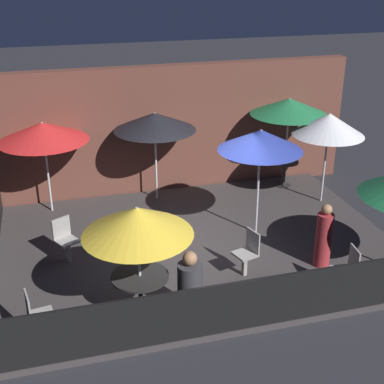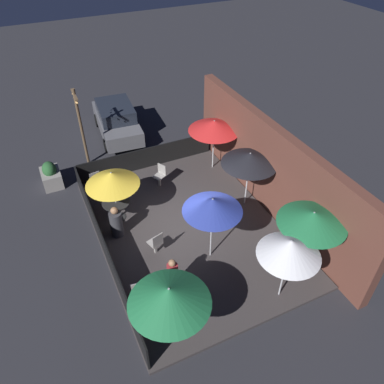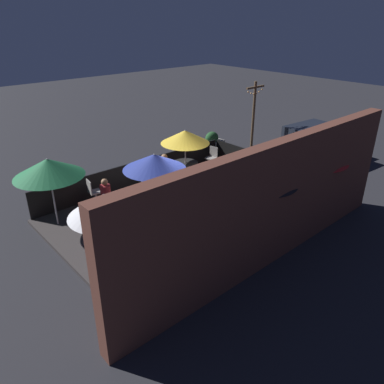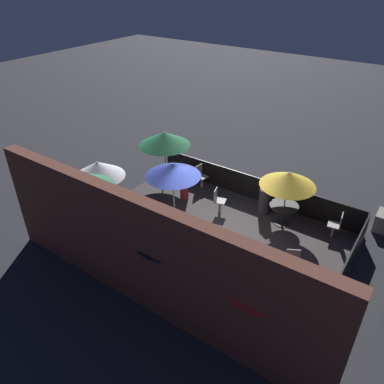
{
  "view_description": "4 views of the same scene",
  "coord_description": "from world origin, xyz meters",
  "px_view_note": "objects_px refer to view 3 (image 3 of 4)",
  "views": [
    {
      "loc": [
        -2.83,
        -9.81,
        5.89
      ],
      "look_at": [
        0.01,
        0.44,
        1.16
      ],
      "focal_mm": 50.0,
      "sensor_mm": 36.0,
      "label": 1
    },
    {
      "loc": [
        8.63,
        -3.94,
        9.54
      ],
      "look_at": [
        -0.76,
        0.49,
        1.07
      ],
      "focal_mm": 35.0,
      "sensor_mm": 36.0,
      "label": 2
    },
    {
      "loc": [
        7.18,
        8.27,
        6.09
      ],
      "look_at": [
        0.14,
        0.29,
        1.02
      ],
      "focal_mm": 35.0,
      "sensor_mm": 36.0,
      "label": 3
    },
    {
      "loc": [
        -5.08,
        8.46,
        7.98
      ],
      "look_at": [
        1.04,
        -0.39,
        1.34
      ],
      "focal_mm": 35.0,
      "sensor_mm": 36.0,
      "label": 4
    }
  ],
  "objects_px": {
    "patio_umbrella_2": "(48,168)",
    "patron_0": "(106,200)",
    "patio_chair_2": "(212,157)",
    "parked_car_0": "(310,143)",
    "dining_table_0": "(185,166)",
    "patio_chair_3": "(246,177)",
    "light_post": "(253,117)",
    "patio_umbrella_0": "(185,137)",
    "patio_umbrella_4": "(154,162)",
    "patio_umbrella_3": "(261,175)",
    "patron_1": "(165,171)",
    "patio_umbrella_6": "(315,154)",
    "patio_umbrella_1": "(153,209)",
    "patio_chair_0": "(93,191)",
    "patio_chair_1": "(148,190)",
    "patio_umbrella_5": "(105,205)",
    "planter_box": "(212,144)",
    "dining_table_1": "(156,271)"
  },
  "relations": [
    {
      "from": "patio_umbrella_2",
      "to": "patron_0",
      "type": "distance_m",
      "value": 2.02
    },
    {
      "from": "patio_umbrella_1",
      "to": "patio_umbrella_4",
      "type": "xyz_separation_m",
      "value": [
        -1.72,
        -2.29,
        -0.02
      ]
    },
    {
      "from": "patio_umbrella_4",
      "to": "planter_box",
      "type": "distance_m",
      "value": 7.69
    },
    {
      "from": "patio_umbrella_6",
      "to": "patio_chair_3",
      "type": "xyz_separation_m",
      "value": [
        0.22,
        -2.49,
        -1.51
      ]
    },
    {
      "from": "patron_0",
      "to": "patio_umbrella_3",
      "type": "bearing_deg",
      "value": -90.25
    },
    {
      "from": "patio_umbrella_0",
      "to": "patio_chair_3",
      "type": "distance_m",
      "value": 2.75
    },
    {
      "from": "patio_umbrella_4",
      "to": "patio_chair_0",
      "type": "bearing_deg",
      "value": -75.64
    },
    {
      "from": "patio_umbrella_3",
      "to": "light_post",
      "type": "distance_m",
      "value": 7.21
    },
    {
      "from": "patio_chair_3",
      "to": "planter_box",
      "type": "xyz_separation_m",
      "value": [
        -2.07,
        -3.96,
        -0.17
      ]
    },
    {
      "from": "patio_umbrella_4",
      "to": "dining_table_1",
      "type": "bearing_deg",
      "value": 53.08
    },
    {
      "from": "patio_umbrella_6",
      "to": "patio_chair_2",
      "type": "height_order",
      "value": "patio_umbrella_6"
    },
    {
      "from": "patio_umbrella_1",
      "to": "dining_table_0",
      "type": "relative_size",
      "value": 2.43
    },
    {
      "from": "patio_umbrella_0",
      "to": "planter_box",
      "type": "xyz_separation_m",
      "value": [
        -3.22,
        -1.83,
        -1.45
      ]
    },
    {
      "from": "patio_umbrella_1",
      "to": "light_post",
      "type": "distance_m",
      "value": 10.04
    },
    {
      "from": "patio_umbrella_5",
      "to": "patio_chair_3",
      "type": "xyz_separation_m",
      "value": [
        -6.44,
        -1.23,
        -1.52
      ]
    },
    {
      "from": "light_post",
      "to": "dining_table_0",
      "type": "bearing_deg",
      "value": 2.11
    },
    {
      "from": "dining_table_1",
      "to": "patio_chair_3",
      "type": "distance_m",
      "value": 6.37
    },
    {
      "from": "patio_umbrella_1",
      "to": "dining_table_0",
      "type": "distance_m",
      "value": 6.75
    },
    {
      "from": "dining_table_1",
      "to": "planter_box",
      "type": "relative_size",
      "value": 0.67
    },
    {
      "from": "dining_table_0",
      "to": "light_post",
      "type": "xyz_separation_m",
      "value": [
        -4.12,
        -0.15,
        1.25
      ]
    },
    {
      "from": "patio_umbrella_0",
      "to": "dining_table_0",
      "type": "height_order",
      "value": "patio_umbrella_0"
    },
    {
      "from": "patio_umbrella_1",
      "to": "planter_box",
      "type": "distance_m",
      "value": 10.36
    },
    {
      "from": "patio_chair_0",
      "to": "patio_chair_1",
      "type": "relative_size",
      "value": 1.03
    },
    {
      "from": "patio_umbrella_1",
      "to": "patio_chair_0",
      "type": "bearing_deg",
      "value": -101.71
    },
    {
      "from": "patio_umbrella_2",
      "to": "patio_umbrella_6",
      "type": "bearing_deg",
      "value": 144.55
    },
    {
      "from": "patio_chair_1",
      "to": "planter_box",
      "type": "xyz_separation_m",
      "value": [
        -5.45,
        -2.48,
        -0.16
      ]
    },
    {
      "from": "patio_umbrella_4",
      "to": "parked_car_0",
      "type": "xyz_separation_m",
      "value": [
        -8.97,
        -0.46,
        -1.47
      ]
    },
    {
      "from": "patio_umbrella_2",
      "to": "patron_1",
      "type": "distance_m",
      "value": 4.61
    },
    {
      "from": "patio_umbrella_4",
      "to": "patio_umbrella_0",
      "type": "bearing_deg",
      "value": -143.83
    },
    {
      "from": "patio_chair_2",
      "to": "parked_car_0",
      "type": "bearing_deg",
      "value": 144.5
    },
    {
      "from": "patio_umbrella_3",
      "to": "planter_box",
      "type": "bearing_deg",
      "value": -124.76
    },
    {
      "from": "patio_umbrella_1",
      "to": "patio_umbrella_6",
      "type": "relative_size",
      "value": 1.08
    },
    {
      "from": "patio_umbrella_0",
      "to": "planter_box",
      "type": "relative_size",
      "value": 1.89
    },
    {
      "from": "patio_umbrella_5",
      "to": "patio_chair_1",
      "type": "xyz_separation_m",
      "value": [
        -3.06,
        -2.71,
        -1.52
      ]
    },
    {
      "from": "dining_table_1",
      "to": "patron_1",
      "type": "distance_m",
      "value": 6.18
    },
    {
      "from": "patio_umbrella_0",
      "to": "dining_table_1",
      "type": "bearing_deg",
      "value": 43.46
    },
    {
      "from": "patio_umbrella_0",
      "to": "patio_umbrella_2",
      "type": "height_order",
      "value": "patio_umbrella_2"
    },
    {
      "from": "patio_umbrella_4",
      "to": "patio_chair_3",
      "type": "relative_size",
      "value": 2.59
    },
    {
      "from": "patio_umbrella_6",
      "to": "patron_0",
      "type": "height_order",
      "value": "patio_umbrella_6"
    },
    {
      "from": "dining_table_1",
      "to": "planter_box",
      "type": "bearing_deg",
      "value": -141.53
    },
    {
      "from": "patio_umbrella_3",
      "to": "patio_umbrella_4",
      "type": "xyz_separation_m",
      "value": [
        1.78,
        -2.41,
        0.14
      ]
    },
    {
      "from": "patio_umbrella_0",
      "to": "patron_0",
      "type": "xyz_separation_m",
      "value": [
        3.81,
        0.58,
        -1.18
      ]
    },
    {
      "from": "dining_table_0",
      "to": "patio_chair_3",
      "type": "height_order",
      "value": "patio_chair_3"
    },
    {
      "from": "patio_umbrella_6",
      "to": "parked_car_0",
      "type": "xyz_separation_m",
      "value": [
        -4.55,
        -2.86,
        -1.3
      ]
    },
    {
      "from": "patio_umbrella_3",
      "to": "patron_0",
      "type": "distance_m",
      "value": 5.0
    },
    {
      "from": "patio_umbrella_1",
      "to": "light_post",
      "type": "xyz_separation_m",
      "value": [
        -8.88,
        -4.66,
        -0.36
      ]
    },
    {
      "from": "patio_umbrella_3",
      "to": "patio_umbrella_5",
      "type": "relative_size",
      "value": 0.99
    },
    {
      "from": "dining_table_1",
      "to": "patron_0",
      "type": "height_order",
      "value": "patron_0"
    },
    {
      "from": "patio_umbrella_5",
      "to": "dining_table_1",
      "type": "height_order",
      "value": "patio_umbrella_5"
    },
    {
      "from": "patio_umbrella_5",
      "to": "planter_box",
      "type": "bearing_deg",
      "value": -148.56
    }
  ]
}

